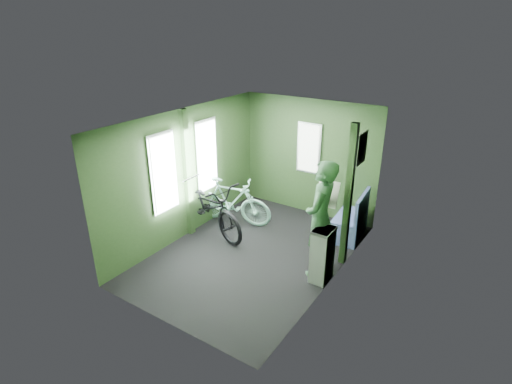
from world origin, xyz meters
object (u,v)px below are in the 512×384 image
bicycle_mint (232,223)px  bench_seat (350,224)px  waste_box (322,255)px  passenger (320,219)px  bicycle_black (210,231)px

bicycle_mint → bench_seat: bench_seat is taller
waste_box → bench_seat: bench_seat is taller
bicycle_mint → bench_seat: (2.09, 0.75, 0.26)m
passenger → bench_seat: passenger is taller
bicycle_black → passenger: size_ratio=1.08×
bicycle_black → waste_box: size_ratio=2.27×
bicycle_black → bench_seat: bearing=-44.2°
bicycle_black → bench_seat: (2.26, 1.21, 0.26)m
bicycle_mint → passenger: bearing=-116.7°
bench_seat → bicycle_mint: bearing=-165.4°
bicycle_mint → waste_box: 2.37m
waste_box → bicycle_mint: bearing=161.6°
passenger → waste_box: passenger is taller
bicycle_black → bicycle_mint: bearing=-2.7°
bicycle_mint → passenger: (2.06, -0.55, 0.91)m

